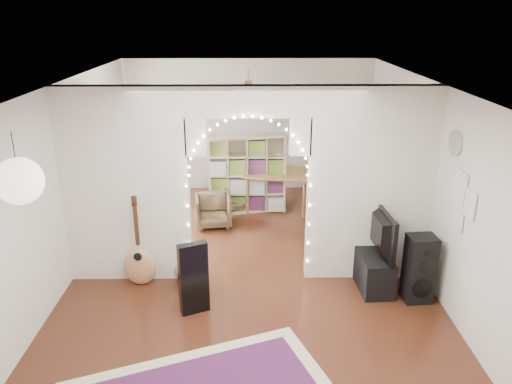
{
  "coord_description": "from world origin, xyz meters",
  "views": [
    {
      "loc": [
        0.02,
        -6.35,
        3.59
      ],
      "look_at": [
        0.11,
        0.3,
        1.16
      ],
      "focal_mm": 35.0,
      "sensor_mm": 36.0,
      "label": 1
    }
  ],
  "objects_px": {
    "acoustic_guitar": "(139,253)",
    "dining_chair_right": "(236,196)",
    "dining_table": "(278,175)",
    "floor_speaker": "(419,269)",
    "bookcase": "(247,174)",
    "dining_chair_left": "(213,211)",
    "media_console": "(371,267)"
  },
  "relations": [
    {
      "from": "acoustic_guitar",
      "to": "dining_chair_right",
      "type": "height_order",
      "value": "acoustic_guitar"
    },
    {
      "from": "dining_table",
      "to": "floor_speaker",
      "type": "bearing_deg",
      "value": -52.67
    },
    {
      "from": "bookcase",
      "to": "dining_chair_left",
      "type": "distance_m",
      "value": 1.02
    },
    {
      "from": "dining_chair_left",
      "to": "dining_chair_right",
      "type": "distance_m",
      "value": 0.88
    },
    {
      "from": "media_console",
      "to": "dining_table",
      "type": "distance_m",
      "value": 3.03
    },
    {
      "from": "floor_speaker",
      "to": "dining_table",
      "type": "distance_m",
      "value": 3.61
    },
    {
      "from": "acoustic_guitar",
      "to": "dining_chair_left",
      "type": "height_order",
      "value": "acoustic_guitar"
    },
    {
      "from": "acoustic_guitar",
      "to": "dining_table",
      "type": "bearing_deg",
      "value": 62.54
    },
    {
      "from": "dining_chair_left",
      "to": "dining_chair_right",
      "type": "bearing_deg",
      "value": 57.44
    },
    {
      "from": "floor_speaker",
      "to": "dining_chair_left",
      "type": "height_order",
      "value": "floor_speaker"
    },
    {
      "from": "bookcase",
      "to": "dining_table",
      "type": "distance_m",
      "value": 0.57
    },
    {
      "from": "floor_speaker",
      "to": "dining_chair_left",
      "type": "relative_size",
      "value": 1.48
    },
    {
      "from": "media_console",
      "to": "bookcase",
      "type": "distance_m",
      "value": 3.25
    },
    {
      "from": "floor_speaker",
      "to": "dining_chair_right",
      "type": "bearing_deg",
      "value": 122.42
    },
    {
      "from": "media_console",
      "to": "floor_speaker",
      "type": "bearing_deg",
      "value": -43.09
    },
    {
      "from": "floor_speaker",
      "to": "dining_chair_right",
      "type": "relative_size",
      "value": 1.61
    },
    {
      "from": "acoustic_guitar",
      "to": "floor_speaker",
      "type": "relative_size",
      "value": 1.22
    },
    {
      "from": "dining_table",
      "to": "dining_chair_left",
      "type": "xyz_separation_m",
      "value": [
        -1.17,
        -0.75,
        -0.4
      ]
    },
    {
      "from": "acoustic_guitar",
      "to": "bookcase",
      "type": "height_order",
      "value": "bookcase"
    },
    {
      "from": "floor_speaker",
      "to": "media_console",
      "type": "xyz_separation_m",
      "value": [
        -0.51,
        0.43,
        -0.2
      ]
    },
    {
      "from": "acoustic_guitar",
      "to": "dining_table",
      "type": "xyz_separation_m",
      "value": [
        2.04,
        2.77,
        0.2
      ]
    },
    {
      "from": "bookcase",
      "to": "dining_chair_left",
      "type": "relative_size",
      "value": 2.38
    },
    {
      "from": "acoustic_guitar",
      "to": "dining_chair_right",
      "type": "distance_m",
      "value": 3.09
    },
    {
      "from": "dining_chair_right",
      "to": "floor_speaker",
      "type": "bearing_deg",
      "value": -75.19
    },
    {
      "from": "bookcase",
      "to": "dining_table",
      "type": "relative_size",
      "value": 1.1
    },
    {
      "from": "acoustic_guitar",
      "to": "bookcase",
      "type": "xyz_separation_m",
      "value": [
        1.47,
        2.72,
        0.24
      ]
    },
    {
      "from": "dining_table",
      "to": "dining_chair_right",
      "type": "distance_m",
      "value": 0.91
    },
    {
      "from": "media_console",
      "to": "bookcase",
      "type": "relative_size",
      "value": 0.69
    },
    {
      "from": "media_console",
      "to": "dining_table",
      "type": "relative_size",
      "value": 0.76
    },
    {
      "from": "media_console",
      "to": "dining_table",
      "type": "height_order",
      "value": "dining_table"
    },
    {
      "from": "bookcase",
      "to": "dining_chair_right",
      "type": "distance_m",
      "value": 0.53
    },
    {
      "from": "acoustic_guitar",
      "to": "floor_speaker",
      "type": "distance_m",
      "value": 3.72
    }
  ]
}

